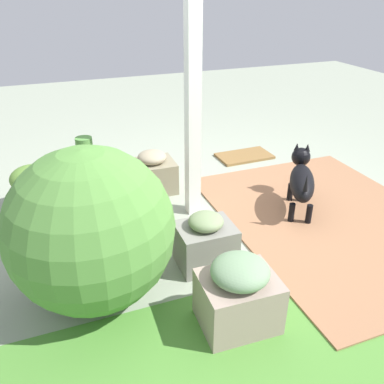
# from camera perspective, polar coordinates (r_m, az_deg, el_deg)

# --- Properties ---
(ground_plane) EXTENTS (12.00, 12.00, 0.00)m
(ground_plane) POSITION_cam_1_polar(r_m,az_deg,el_deg) (3.81, 4.54, -2.28)
(ground_plane) COLOR gray
(brick_path) EXTENTS (1.80, 2.40, 0.02)m
(brick_path) POSITION_cam_1_polar(r_m,az_deg,el_deg) (3.82, 19.09, -3.63)
(brick_path) COLOR #996A49
(brick_path) RESTS_ON ground
(porch_pillar) EXTENTS (0.11, 0.11, 2.06)m
(porch_pillar) POSITION_cam_1_polar(r_m,az_deg,el_deg) (3.35, 0.12, 12.70)
(porch_pillar) COLOR white
(porch_pillar) RESTS_ON ground
(stone_planter_nearest) EXTENTS (0.44, 0.38, 0.42)m
(stone_planter_nearest) POSITION_cam_1_polar(r_m,az_deg,el_deg) (4.05, -5.54, 2.67)
(stone_planter_nearest) COLOR gray
(stone_planter_nearest) RESTS_ON ground
(stone_planter_mid) EXTENTS (0.42, 0.33, 0.42)m
(stone_planter_mid) POSITION_cam_1_polar(r_m,az_deg,el_deg) (3.00, 1.92, -7.02)
(stone_planter_mid) COLOR gray
(stone_planter_mid) RESTS_ON ground
(stone_planter_far) EXTENTS (0.47, 0.39, 0.48)m
(stone_planter_far) POSITION_cam_1_polar(r_m,az_deg,el_deg) (2.52, 6.55, -14.07)
(stone_planter_far) COLOR gray
(stone_planter_far) RESTS_ON ground
(round_shrub) EXTENTS (1.05, 1.05, 1.05)m
(round_shrub) POSITION_cam_1_polar(r_m,az_deg,el_deg) (2.59, -14.02, -5.13)
(round_shrub) COLOR #508539
(round_shrub) RESTS_ON ground
(terracotta_pot_broad) EXTENTS (0.37, 0.37, 0.43)m
(terracotta_pot_broad) POSITION_cam_1_polar(r_m,az_deg,el_deg) (3.95, -21.53, 1.12)
(terracotta_pot_broad) COLOR #B0673E
(terracotta_pot_broad) RESTS_ON ground
(terracotta_pot_tall) EXTENTS (0.27, 0.27, 0.66)m
(terracotta_pot_tall) POSITION_cam_1_polar(r_m,az_deg,el_deg) (3.89, -14.30, 1.59)
(terracotta_pot_tall) COLOR #B16341
(terracotta_pot_tall) RESTS_ON ground
(terracotta_pot_spiky) EXTENTS (0.26, 0.26, 0.66)m
(terracotta_pot_spiky) POSITION_cam_1_polar(r_m,az_deg,el_deg) (3.41, -10.31, -0.46)
(terracotta_pot_spiky) COLOR #AA5F3D
(terracotta_pot_spiky) RESTS_ON ground
(dog) EXTENTS (0.53, 0.73, 0.53)m
(dog) POSITION_cam_1_polar(r_m,az_deg,el_deg) (3.76, 15.15, 1.74)
(dog) COLOR black
(dog) RESTS_ON ground
(doormat) EXTENTS (0.65, 0.38, 0.03)m
(doormat) POSITION_cam_1_polar(r_m,az_deg,el_deg) (4.93, 7.36, 5.04)
(doormat) COLOR brown
(doormat) RESTS_ON ground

